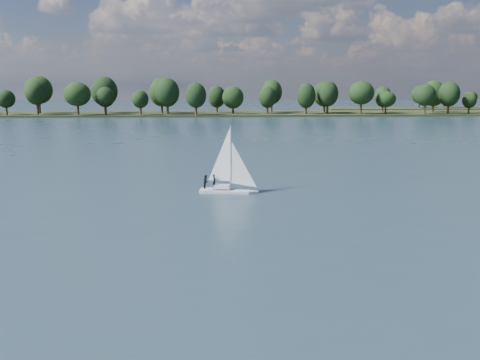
# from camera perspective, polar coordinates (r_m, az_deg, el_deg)

# --- Properties ---
(ground) EXTENTS (700.00, 700.00, 0.00)m
(ground) POSITION_cam_1_polar(r_m,az_deg,el_deg) (119.87, 1.08, 4.19)
(ground) COLOR #233342
(ground) RESTS_ON ground
(far_shore) EXTENTS (660.00, 40.00, 1.50)m
(far_shore) POSITION_cam_1_polar(r_m,az_deg,el_deg) (231.43, -0.84, 7.02)
(far_shore) COLOR black
(far_shore) RESTS_ON ground
(sailboat) EXTENTS (6.41, 2.76, 8.16)m
(sailboat) POSITION_cam_1_polar(r_m,az_deg,el_deg) (61.46, -1.59, 0.74)
(sailboat) COLOR silver
(sailboat) RESTS_ON ground
(treeline) EXTENTS (563.16, 73.73, 18.50)m
(treeline) POSITION_cam_1_polar(r_m,az_deg,el_deg) (227.59, -4.83, 8.98)
(treeline) COLOR black
(treeline) RESTS_ON ground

